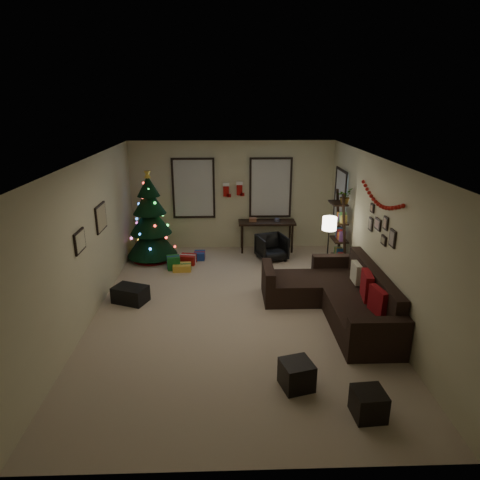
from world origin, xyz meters
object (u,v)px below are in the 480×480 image
(christmas_tree, at_px, (151,222))
(sofa, at_px, (338,297))
(desk_chair, at_px, (272,247))
(bookshelf, at_px, (340,234))
(desk, at_px, (267,225))

(christmas_tree, bearing_deg, sofa, -36.81)
(sofa, xyz_separation_m, desk_chair, (-0.91, 2.67, 0.01))
(sofa, relative_size, bookshelf, 1.55)
(sofa, relative_size, desk_chair, 4.67)
(christmas_tree, distance_m, sofa, 4.73)
(christmas_tree, relative_size, desk, 1.56)
(bookshelf, bearing_deg, desk, 134.54)
(bookshelf, bearing_deg, desk_chair, 149.27)
(bookshelf, bearing_deg, christmas_tree, 167.26)
(christmas_tree, height_order, sofa, christmas_tree)
(desk, xyz_separation_m, bookshelf, (1.45, -1.47, 0.21))
(desk_chair, xyz_separation_m, bookshelf, (1.38, -0.82, 0.58))
(sofa, bearing_deg, desk, 106.41)
(christmas_tree, distance_m, bookshelf, 4.33)
(sofa, height_order, desk, sofa)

